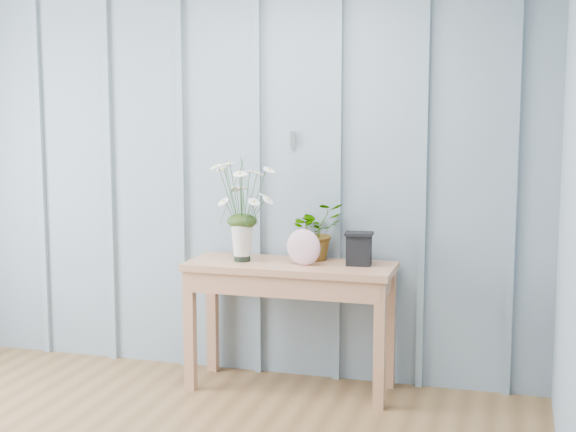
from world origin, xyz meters
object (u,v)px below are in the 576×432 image
(sideboard, at_px, (290,282))
(daisy_vase, at_px, (242,196))
(carved_box, at_px, (359,248))
(felt_disc_vessel, at_px, (304,247))

(sideboard, relative_size, daisy_vase, 1.98)
(sideboard, xyz_separation_m, daisy_vase, (-0.29, -0.02, 0.49))
(sideboard, relative_size, carved_box, 6.33)
(carved_box, bearing_deg, sideboard, -173.83)
(sideboard, bearing_deg, carved_box, 6.17)
(daisy_vase, bearing_deg, sideboard, 3.27)
(sideboard, height_order, daisy_vase, daisy_vase)
(daisy_vase, xyz_separation_m, carved_box, (0.68, 0.06, -0.28))
(daisy_vase, height_order, carved_box, daisy_vase)
(felt_disc_vessel, bearing_deg, sideboard, 163.04)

